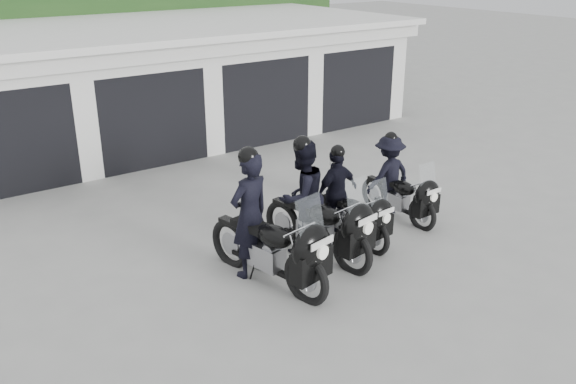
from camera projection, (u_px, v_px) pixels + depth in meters
ground at (292, 253)px, 10.26m from camera, size 80.00×80.00×0.00m
garage_block at (112, 88)px, 15.85m from camera, size 16.40×6.80×2.96m
background_vegetation at (64, 18)px, 19.24m from camera, size 20.00×3.90×5.80m
police_bike_a at (266, 231)px, 9.09m from camera, size 1.04×2.45×2.16m
police_bike_b at (311, 205)px, 9.97m from camera, size 1.08×2.37×2.07m
police_bike_c at (343, 199)px, 10.58m from camera, size 0.98×1.98×1.73m
police_bike_d at (394, 180)px, 11.49m from camera, size 1.01×1.93×1.68m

